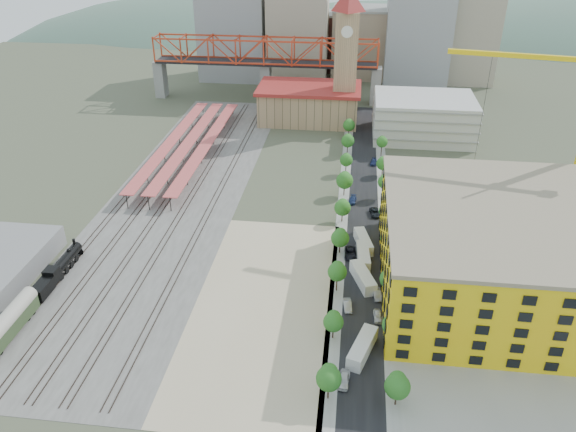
# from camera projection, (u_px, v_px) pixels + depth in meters

# --- Properties ---
(ground) EXTENTS (400.00, 400.00, 0.00)m
(ground) POSITION_uv_depth(u_px,v_px,m) (299.00, 229.00, 141.75)
(ground) COLOR #474C38
(ground) RESTS_ON ground
(ballast_strip) EXTENTS (36.00, 165.00, 0.06)m
(ballast_strip) POSITION_uv_depth(u_px,v_px,m) (181.00, 190.00, 160.77)
(ballast_strip) COLOR #605E59
(ballast_strip) RESTS_ON ground
(dirt_lot) EXTENTS (28.00, 67.00, 0.06)m
(dirt_lot) POSITION_uv_depth(u_px,v_px,m) (264.00, 304.00, 114.81)
(dirt_lot) COLOR tan
(dirt_lot) RESTS_ON ground
(street_asphalt) EXTENTS (12.00, 170.00, 0.06)m
(street_asphalt) POSITION_uv_depth(u_px,v_px,m) (363.00, 205.00, 153.05)
(street_asphalt) COLOR black
(street_asphalt) RESTS_ON ground
(sidewalk_west) EXTENTS (3.00, 170.00, 0.04)m
(sidewalk_west) POSITION_uv_depth(u_px,v_px,m) (343.00, 204.00, 153.64)
(sidewalk_west) COLOR gray
(sidewalk_west) RESTS_ON ground
(sidewalk_east) EXTENTS (3.00, 170.00, 0.04)m
(sidewalk_east) POSITION_uv_depth(u_px,v_px,m) (384.00, 206.00, 152.47)
(sidewalk_east) COLOR gray
(sidewalk_east) RESTS_ON ground
(construction_pad) EXTENTS (50.00, 90.00, 0.06)m
(construction_pad) POSITION_uv_depth(u_px,v_px,m) (499.00, 288.00, 119.57)
(construction_pad) COLOR gray
(construction_pad) RESTS_ON ground
(rail_tracks) EXTENTS (26.56, 160.00, 0.18)m
(rail_tracks) POSITION_uv_depth(u_px,v_px,m) (175.00, 190.00, 160.90)
(rail_tracks) COLOR #382B23
(rail_tracks) RESTS_ON ground
(platform_canopies) EXTENTS (16.00, 80.00, 4.12)m
(platform_canopies) POSITION_uv_depth(u_px,v_px,m) (189.00, 142.00, 183.26)
(platform_canopies) COLOR #CB4F4E
(platform_canopies) RESTS_ON ground
(station_hall) EXTENTS (38.00, 24.00, 13.10)m
(station_hall) POSITION_uv_depth(u_px,v_px,m) (309.00, 103.00, 210.25)
(station_hall) COLOR tan
(station_hall) RESTS_ON ground
(clock_tower) EXTENTS (12.00, 12.00, 52.00)m
(clock_tower) POSITION_uv_depth(u_px,v_px,m) (347.00, 45.00, 196.46)
(clock_tower) COLOR tan
(clock_tower) RESTS_ON ground
(parking_garage) EXTENTS (34.00, 26.00, 14.00)m
(parking_garage) POSITION_uv_depth(u_px,v_px,m) (423.00, 117.00, 195.30)
(parking_garage) COLOR silver
(parking_garage) RESTS_ON ground
(truss_bridge) EXTENTS (94.00, 9.60, 25.60)m
(truss_bridge) POSITION_uv_depth(u_px,v_px,m) (265.00, 55.00, 226.45)
(truss_bridge) COLOR gray
(truss_bridge) RESTS_ON ground
(construction_building) EXTENTS (44.60, 50.60, 18.80)m
(construction_building) POSITION_uv_depth(u_px,v_px,m) (493.00, 250.00, 115.34)
(construction_building) COLOR yellow
(construction_building) RESTS_ON ground
(street_trees) EXTENTS (15.40, 124.40, 8.00)m
(street_trees) POSITION_uv_depth(u_px,v_px,m) (363.00, 223.00, 144.38)
(street_trees) COLOR #22631D
(street_trees) RESTS_ON ground
(skyline) EXTENTS (133.00, 46.00, 60.00)m
(skyline) POSITION_uv_depth(u_px,v_px,m) (349.00, 29.00, 253.48)
(skyline) COLOR #9EA0A3
(skyline) RESTS_ON ground
(distant_hills) EXTENTS (647.00, 264.00, 227.00)m
(distant_hills) POSITION_uv_depth(u_px,v_px,m) (399.00, 147.00, 401.21)
(distant_hills) COLOR #4C6B59
(distant_hills) RESTS_ON ground
(locomotive) EXTENTS (2.68, 20.70, 5.18)m
(locomotive) POSITION_uv_depth(u_px,v_px,m) (59.00, 269.00, 122.58)
(locomotive) COLOR black
(locomotive) RESTS_ON ground
(coach) EXTENTS (2.97, 17.25, 5.42)m
(coach) POSITION_uv_depth(u_px,v_px,m) (8.00, 324.00, 104.85)
(coach) COLOR #2E3E21
(coach) RESTS_ON ground
(site_trailer_a) EXTENTS (5.77, 10.68, 2.83)m
(site_trailer_a) POSITION_uv_depth(u_px,v_px,m) (362.00, 348.00, 101.45)
(site_trailer_a) COLOR silver
(site_trailer_a) RESTS_ON ground
(site_trailer_b) EXTENTS (6.03, 10.61, 2.82)m
(site_trailer_b) POSITION_uv_depth(u_px,v_px,m) (363.00, 278.00, 120.64)
(site_trailer_b) COLOR silver
(site_trailer_b) RESTS_ON ground
(site_trailer_c) EXTENTS (3.37, 10.11, 2.72)m
(site_trailer_c) POSITION_uv_depth(u_px,v_px,m) (363.00, 256.00, 128.07)
(site_trailer_c) COLOR silver
(site_trailer_c) RESTS_ON ground
(site_trailer_d) EXTENTS (4.83, 10.11, 2.68)m
(site_trailer_d) POSITION_uv_depth(u_px,v_px,m) (363.00, 242.00, 133.67)
(site_trailer_d) COLOR silver
(site_trailer_d) RESTS_ON ground
(car_0) EXTENTS (2.20, 4.71, 1.56)m
(car_0) POSITION_uv_depth(u_px,v_px,m) (344.00, 380.00, 95.45)
(car_0) COLOR silver
(car_0) RESTS_ON ground
(car_1) EXTENTS (2.07, 4.52, 1.44)m
(car_1) POSITION_uv_depth(u_px,v_px,m) (348.00, 306.00, 113.29)
(car_1) COLOR #9C9BA1
(car_1) RESTS_ON ground
(car_2) EXTENTS (2.75, 5.63, 1.54)m
(car_2) POSITION_uv_depth(u_px,v_px,m) (350.00, 253.00, 130.31)
(car_2) COLOR black
(car_2) RESTS_ON ground
(car_3) EXTENTS (2.41, 4.86, 1.36)m
(car_3) POSITION_uv_depth(u_px,v_px,m) (353.00, 200.00, 153.98)
(car_3) COLOR navy
(car_3) RESTS_ON ground
(car_4) EXTENTS (1.87, 4.10, 1.36)m
(car_4) POSITION_uv_depth(u_px,v_px,m) (378.00, 316.00, 110.36)
(car_4) COLOR silver
(car_4) RESTS_ON ground
(car_5) EXTENTS (2.07, 4.55, 1.45)m
(car_5) POSITION_uv_depth(u_px,v_px,m) (377.00, 294.00, 116.61)
(car_5) COLOR gray
(car_5) RESTS_ON ground
(car_6) EXTENTS (3.06, 5.39, 1.42)m
(car_6) POSITION_uv_depth(u_px,v_px,m) (375.00, 213.00, 147.59)
(car_6) COLOR black
(car_6) RESTS_ON ground
(car_7) EXTENTS (2.42, 4.69, 1.30)m
(car_7) POSITION_uv_depth(u_px,v_px,m) (374.00, 162.00, 176.84)
(car_7) COLOR navy
(car_7) RESTS_ON ground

